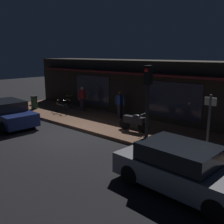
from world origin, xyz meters
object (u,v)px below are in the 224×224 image
object	(u,v)px
motorcycle	(134,122)
bicycle_parked	(60,108)
traffic_light_pole	(148,96)
person_bystander	(120,104)
person_photographer	(82,98)
bicycle_extra	(68,102)
parked_car_near	(7,113)
trash_bin	(34,102)
sign_post	(209,122)
parked_car_far	(181,168)

from	to	relation	value
motorcycle	bicycle_parked	bearing A→B (deg)	179.41
bicycle_parked	traffic_light_pole	world-z (taller)	traffic_light_pole
person_bystander	person_photographer	bearing A→B (deg)	-178.00
bicycle_extra	person_photographer	distance (m)	1.75
bicycle_extra	parked_car_near	bearing A→B (deg)	-80.56
trash_bin	parked_car_near	size ratio (longest dim) A/B	0.22
sign_post	parked_car_near	distance (m)	10.82
bicycle_extra	parked_car_far	world-z (taller)	parked_car_far
traffic_light_pole	person_photographer	bearing A→B (deg)	153.83
motorcycle	trash_bin	world-z (taller)	motorcycle
motorcycle	person_photographer	world-z (taller)	person_photographer
person_bystander	parked_car_near	distance (m)	6.53
bicycle_extra	sign_post	xyz separation A→B (m)	(11.33, -2.52, 1.00)
trash_bin	parked_car_far	size ratio (longest dim) A/B	0.22
bicycle_extra	person_bystander	size ratio (longest dim) A/B	0.94
person_bystander	parked_car_far	distance (m)	8.53
trash_bin	traffic_light_pole	distance (m)	11.28
sign_post	trash_bin	bearing A→B (deg)	177.43
person_bystander	trash_bin	bearing A→B (deg)	-162.88
motorcycle	trash_bin	bearing A→B (deg)	-177.95
bicycle_parked	traffic_light_pole	xyz separation A→B (m)	(8.44, -2.41, 1.97)
bicycle_extra	parked_car_near	world-z (taller)	parked_car_near
motorcycle	trash_bin	size ratio (longest dim) A/B	1.83
parked_car_near	parked_car_far	bearing A→B (deg)	-0.81
trash_bin	person_bystander	bearing A→B (deg)	17.12
person_bystander	sign_post	xyz separation A→B (m)	(6.41, -2.52, 0.48)
motorcycle	trash_bin	distance (m)	8.65
bicycle_parked	person_photographer	xyz separation A→B (m)	(0.56, 1.46, 0.52)
parked_car_far	bicycle_extra	bearing A→B (deg)	155.73
motorcycle	parked_car_near	world-z (taller)	parked_car_near
trash_bin	parked_car_near	distance (m)	3.87
sign_post	parked_car_far	xyz separation A→B (m)	(0.32, -2.73, -0.81)
traffic_light_pole	parked_car_far	bearing A→B (deg)	-30.96
bicycle_parked	traffic_light_pole	size ratio (longest dim) A/B	0.46
person_photographer	person_bystander	size ratio (longest dim) A/B	1.00
bicycle_parked	traffic_light_pole	bearing A→B (deg)	-15.95
parked_car_far	sign_post	bearing A→B (deg)	96.60
trash_bin	parked_car_far	world-z (taller)	parked_car_far
person_photographer	parked_car_far	bearing A→B (deg)	-27.21
bicycle_parked	trash_bin	distance (m)	2.53
person_bystander	parked_car_far	bearing A→B (deg)	-37.96
traffic_light_pole	parked_car_near	size ratio (longest dim) A/B	0.85
bicycle_parked	bicycle_extra	distance (m)	1.93
person_bystander	traffic_light_pole	bearing A→B (deg)	-40.76
traffic_light_pole	parked_car_near	distance (m)	8.94
bicycle_extra	sign_post	world-z (taller)	sign_post
motorcycle	traffic_light_pole	distance (m)	3.76
parked_car_near	parked_car_far	size ratio (longest dim) A/B	1.00
person_photographer	parked_car_far	distance (m)	11.23
motorcycle	bicycle_parked	world-z (taller)	motorcycle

